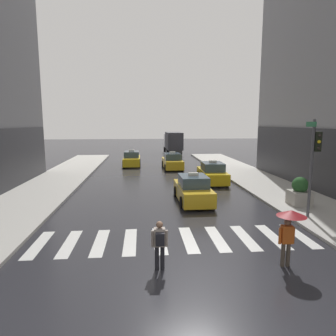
{
  "coord_description": "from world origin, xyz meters",
  "views": [
    {
      "loc": [
        -1.28,
        -8.61,
        4.78
      ],
      "look_at": [
        0.19,
        8.0,
        2.23
      ],
      "focal_mm": 31.88,
      "sensor_mm": 36.0,
      "label": 1
    }
  ],
  "objects_px": {
    "taxi_fourth": "(132,159)",
    "taxi_lead": "(193,190)",
    "planter_near_corner": "(300,192)",
    "box_truck": "(173,142)",
    "taxi_second": "(212,173)",
    "taxi_third": "(172,162)",
    "pedestrian_with_backpack": "(160,242)",
    "traffic_light_pole": "(314,154)",
    "pedestrian_with_umbrella": "(290,223)"
  },
  "relations": [
    {
      "from": "planter_near_corner",
      "to": "taxi_third",
      "type": "bearing_deg",
      "value": 110.82
    },
    {
      "from": "taxi_lead",
      "to": "taxi_third",
      "type": "bearing_deg",
      "value": 89.52
    },
    {
      "from": "box_truck",
      "to": "traffic_light_pole",
      "type": "bearing_deg",
      "value": -83.59
    },
    {
      "from": "taxi_lead",
      "to": "pedestrian_with_backpack",
      "type": "xyz_separation_m",
      "value": [
        -2.53,
        -8.4,
        0.25
      ]
    },
    {
      "from": "traffic_light_pole",
      "to": "taxi_second",
      "type": "height_order",
      "value": "traffic_light_pole"
    },
    {
      "from": "taxi_fourth",
      "to": "pedestrian_with_umbrella",
      "type": "distance_m",
      "value": 24.96
    },
    {
      "from": "taxi_lead",
      "to": "planter_near_corner",
      "type": "bearing_deg",
      "value": -16.9
    },
    {
      "from": "box_truck",
      "to": "taxi_third",
      "type": "bearing_deg",
      "value": -96.27
    },
    {
      "from": "taxi_second",
      "to": "pedestrian_with_umbrella",
      "type": "relative_size",
      "value": 2.36
    },
    {
      "from": "taxi_second",
      "to": "taxi_fourth",
      "type": "relative_size",
      "value": 1.01
    },
    {
      "from": "taxi_third",
      "to": "pedestrian_with_backpack",
      "type": "relative_size",
      "value": 2.78
    },
    {
      "from": "taxi_second",
      "to": "pedestrian_with_backpack",
      "type": "xyz_separation_m",
      "value": [
        -5.1,
        -14.11,
        0.25
      ]
    },
    {
      "from": "pedestrian_with_umbrella",
      "to": "planter_near_corner",
      "type": "distance_m",
      "value": 7.88
    },
    {
      "from": "box_truck",
      "to": "pedestrian_with_backpack",
      "type": "bearing_deg",
      "value": -96.69
    },
    {
      "from": "taxi_third",
      "to": "box_truck",
      "type": "xyz_separation_m",
      "value": [
        1.58,
        14.4,
        1.13
      ]
    },
    {
      "from": "taxi_lead",
      "to": "box_truck",
      "type": "xyz_separation_m",
      "value": [
        1.69,
        27.64,
        1.13
      ]
    },
    {
      "from": "taxi_second",
      "to": "pedestrian_with_backpack",
      "type": "distance_m",
      "value": 15.01
    },
    {
      "from": "pedestrian_with_backpack",
      "to": "box_truck",
      "type": "bearing_deg",
      "value": 83.31
    },
    {
      "from": "traffic_light_pole",
      "to": "box_truck",
      "type": "relative_size",
      "value": 0.63
    },
    {
      "from": "box_truck",
      "to": "planter_near_corner",
      "type": "height_order",
      "value": "box_truck"
    },
    {
      "from": "taxi_second",
      "to": "pedestrian_with_umbrella",
      "type": "xyz_separation_m",
      "value": [
        -0.81,
        -14.2,
        0.79
      ]
    },
    {
      "from": "pedestrian_with_backpack",
      "to": "taxi_third",
      "type": "bearing_deg",
      "value": 83.04
    },
    {
      "from": "traffic_light_pole",
      "to": "pedestrian_with_backpack",
      "type": "distance_m",
      "value": 9.28
    },
    {
      "from": "traffic_light_pole",
      "to": "box_truck",
      "type": "distance_m",
      "value": 31.74
    },
    {
      "from": "traffic_light_pole",
      "to": "taxi_second",
      "type": "relative_size",
      "value": 1.05
    },
    {
      "from": "traffic_light_pole",
      "to": "taxi_fourth",
      "type": "bearing_deg",
      "value": 115.69
    },
    {
      "from": "traffic_light_pole",
      "to": "taxi_fourth",
      "type": "xyz_separation_m",
      "value": [
        -9.43,
        19.61,
        -2.53
      ]
    },
    {
      "from": "taxi_lead",
      "to": "box_truck",
      "type": "bearing_deg",
      "value": 86.5
    },
    {
      "from": "taxi_second",
      "to": "planter_near_corner",
      "type": "relative_size",
      "value": 2.86
    },
    {
      "from": "taxi_second",
      "to": "taxi_third",
      "type": "xyz_separation_m",
      "value": [
        -2.46,
        7.53,
        0.0
      ]
    },
    {
      "from": "taxi_fourth",
      "to": "taxi_second",
      "type": "bearing_deg",
      "value": -55.97
    },
    {
      "from": "planter_near_corner",
      "to": "pedestrian_with_backpack",
      "type": "bearing_deg",
      "value": -141.57
    },
    {
      "from": "traffic_light_pole",
      "to": "box_truck",
      "type": "height_order",
      "value": "traffic_light_pole"
    },
    {
      "from": "taxi_third",
      "to": "taxi_second",
      "type": "bearing_deg",
      "value": -71.92
    },
    {
      "from": "taxi_third",
      "to": "taxi_fourth",
      "type": "relative_size",
      "value": 1.01
    },
    {
      "from": "taxi_fourth",
      "to": "box_truck",
      "type": "xyz_separation_m",
      "value": [
        5.89,
        11.9,
        1.13
      ]
    },
    {
      "from": "box_truck",
      "to": "pedestrian_with_umbrella",
      "type": "bearing_deg",
      "value": -89.9
    },
    {
      "from": "pedestrian_with_umbrella",
      "to": "box_truck",
      "type": "bearing_deg",
      "value": 90.1
    },
    {
      "from": "pedestrian_with_umbrella",
      "to": "taxi_second",
      "type": "bearing_deg",
      "value": 86.73
    },
    {
      "from": "taxi_lead",
      "to": "box_truck",
      "type": "relative_size",
      "value": 0.6
    },
    {
      "from": "taxi_third",
      "to": "box_truck",
      "type": "height_order",
      "value": "box_truck"
    },
    {
      "from": "taxi_lead",
      "to": "taxi_second",
      "type": "height_order",
      "value": "same"
    },
    {
      "from": "taxi_fourth",
      "to": "taxi_lead",
      "type": "bearing_deg",
      "value": -75.06
    },
    {
      "from": "traffic_light_pole",
      "to": "taxi_lead",
      "type": "height_order",
      "value": "traffic_light_pole"
    },
    {
      "from": "box_truck",
      "to": "planter_near_corner",
      "type": "bearing_deg",
      "value": -82.01
    },
    {
      "from": "taxi_fourth",
      "to": "pedestrian_with_backpack",
      "type": "relative_size",
      "value": 2.75
    },
    {
      "from": "planter_near_corner",
      "to": "box_truck",
      "type": "bearing_deg",
      "value": 97.99
    },
    {
      "from": "taxi_lead",
      "to": "box_truck",
      "type": "height_order",
      "value": "box_truck"
    },
    {
      "from": "taxi_lead",
      "to": "traffic_light_pole",
      "type": "bearing_deg",
      "value": -36.47
    },
    {
      "from": "box_truck",
      "to": "taxi_lead",
      "type": "bearing_deg",
      "value": -93.5
    }
  ]
}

